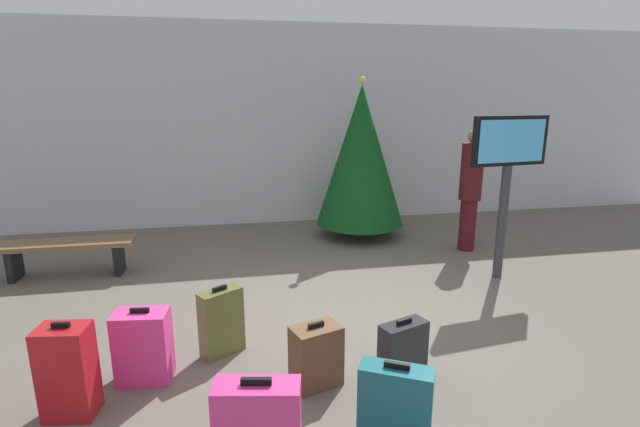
% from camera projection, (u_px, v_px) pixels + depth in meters
% --- Properties ---
extents(ground_plane, '(16.00, 16.00, 0.00)m').
position_uv_depth(ground_plane, '(341.00, 329.00, 4.83)').
color(ground_plane, '#665E54').
extents(back_wall, '(16.00, 0.20, 3.59)m').
position_uv_depth(back_wall, '(287.00, 126.00, 8.60)').
color(back_wall, silver).
rests_on(back_wall, ground_plane).
extents(holiday_tree, '(1.46, 1.46, 2.64)m').
position_uv_depth(holiday_tree, '(361.00, 156.00, 7.68)').
color(holiday_tree, '#4C3319').
rests_on(holiday_tree, ground_plane).
extents(flight_info_kiosk, '(1.05, 0.20, 2.10)m').
position_uv_depth(flight_info_kiosk, '(508.00, 164.00, 5.84)').
color(flight_info_kiosk, '#333338').
rests_on(flight_info_kiosk, ground_plane).
extents(waiting_bench, '(1.72, 0.44, 0.48)m').
position_uv_depth(waiting_bench, '(66.00, 250.00, 6.15)').
color(waiting_bench, brown).
rests_on(waiting_bench, ground_plane).
extents(traveller_0, '(0.39, 0.39, 1.85)m').
position_uv_depth(traveller_0, '(470.00, 188.00, 7.07)').
color(traveller_0, '#4C1419').
rests_on(traveller_0, ground_plane).
extents(suitcase_0, '(0.45, 0.31, 0.54)m').
position_uv_depth(suitcase_0, '(403.00, 350.00, 3.94)').
color(suitcase_0, '#232326').
rests_on(suitcase_0, ground_plane).
extents(suitcase_1, '(0.43, 0.36, 0.67)m').
position_uv_depth(suitcase_1, '(221.00, 322.00, 4.30)').
color(suitcase_1, '#59602D').
rests_on(suitcase_1, ground_plane).
extents(suitcase_2, '(0.39, 0.31, 0.76)m').
position_uv_depth(suitcase_2, '(68.00, 372.00, 3.45)').
color(suitcase_2, '#B2191E').
rests_on(suitcase_2, ground_plane).
extents(suitcase_4, '(0.45, 0.37, 0.56)m').
position_uv_depth(suitcase_4, '(316.00, 356.00, 3.84)').
color(suitcase_4, brown).
rests_on(suitcase_4, ground_plane).
extents(suitcase_5, '(0.47, 0.32, 0.66)m').
position_uv_depth(suitcase_5, '(143.00, 346.00, 3.89)').
color(suitcase_5, '#E5388C').
rests_on(suitcase_5, ground_plane).
extents(suitcase_6, '(0.52, 0.39, 0.64)m').
position_uv_depth(suitcase_6, '(395.00, 407.00, 3.14)').
color(suitcase_6, '#19606B').
rests_on(suitcase_6, ground_plane).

